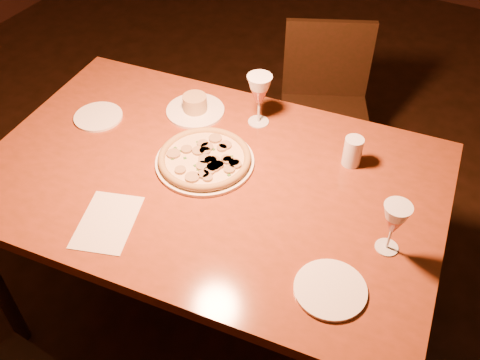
% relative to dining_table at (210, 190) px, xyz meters
% --- Properties ---
extents(floor, '(7.00, 7.00, 0.00)m').
position_rel_dining_table_xyz_m(floor, '(0.12, 0.09, -0.77)').
color(floor, '#331A11').
rests_on(floor, ground).
extents(dining_table, '(1.66, 1.15, 0.84)m').
position_rel_dining_table_xyz_m(dining_table, '(0.00, 0.00, 0.00)').
color(dining_table, brown).
rests_on(dining_table, floor).
extents(chair_far, '(0.57, 0.57, 0.89)m').
position_rel_dining_table_xyz_m(chair_far, '(0.06, 1.01, -0.26)').
color(chair_far, black).
rests_on(chair_far, floor).
extents(pizza_plate, '(0.35, 0.35, 0.04)m').
position_rel_dining_table_xyz_m(pizza_plate, '(-0.04, 0.05, 0.09)').
color(pizza_plate, white).
rests_on(pizza_plate, dining_table).
extents(ramekin_saucer, '(0.23, 0.23, 0.07)m').
position_rel_dining_table_xyz_m(ramekin_saucer, '(-0.23, 0.28, 0.10)').
color(ramekin_saucer, white).
rests_on(ramekin_saucer, dining_table).
extents(wine_glass_far, '(0.09, 0.09, 0.20)m').
position_rel_dining_table_xyz_m(wine_glass_far, '(0.02, 0.34, 0.18)').
color(wine_glass_far, '#C35F51').
rests_on(wine_glass_far, dining_table).
extents(wine_glass_right, '(0.08, 0.08, 0.18)m').
position_rel_dining_table_xyz_m(wine_glass_right, '(0.63, -0.02, 0.16)').
color(wine_glass_right, '#C35F51').
rests_on(wine_glass_right, dining_table).
extents(water_tumbler, '(0.06, 0.06, 0.11)m').
position_rel_dining_table_xyz_m(water_tumbler, '(0.40, 0.28, 0.13)').
color(water_tumbler, silver).
rests_on(water_tumbler, dining_table).
extents(side_plate_left, '(0.18, 0.18, 0.01)m').
position_rel_dining_table_xyz_m(side_plate_left, '(-0.54, 0.08, 0.08)').
color(side_plate_left, white).
rests_on(side_plate_left, dining_table).
extents(side_plate_near, '(0.20, 0.20, 0.01)m').
position_rel_dining_table_xyz_m(side_plate_near, '(0.53, -0.24, 0.08)').
color(side_plate_near, white).
rests_on(side_plate_near, dining_table).
extents(menu_card, '(0.23, 0.28, 0.00)m').
position_rel_dining_table_xyz_m(menu_card, '(-0.17, -0.33, 0.08)').
color(menu_card, silver).
rests_on(menu_card, dining_table).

